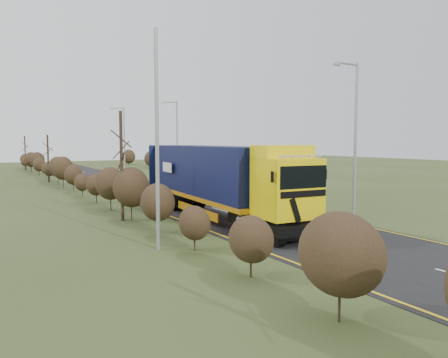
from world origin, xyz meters
TOP-DOWN VIEW (x-y plane):
  - ground at (0.00, 0.00)m, footprint 160.00×160.00m
  - road at (0.00, 10.00)m, footprint 8.00×120.00m
  - layby at (6.50, 20.00)m, footprint 6.00×18.00m
  - lane_markings at (0.00, 9.69)m, footprint 7.52×116.00m
  - hedgerow at (-6.00, 7.89)m, footprint 2.24×102.04m
  - lorry at (-1.72, 1.71)m, footprint 3.32×15.31m
  - car_red_hatchback at (5.29, 18.84)m, footprint 1.71×3.88m
  - car_blue_sedan at (6.79, 26.38)m, footprint 1.84×4.30m
  - streetlight_near at (5.69, -1.32)m, footprint 1.90×0.18m
  - streetlight_mid at (5.69, 24.00)m, footprint 1.85×0.18m
  - streetlight_far at (4.88, 40.10)m, footprint 1.92×0.18m
  - left_pole at (-7.20, -3.08)m, footprint 0.16×0.16m
  - speed_sign at (4.20, 14.00)m, footprint 0.68×0.10m
  - warning_board at (5.75, 21.85)m, footprint 0.68×0.11m

SIDE VIEW (x-z plane):
  - ground at x=0.00m, z-range 0.00..0.00m
  - road at x=0.00m, z-range 0.00..0.02m
  - layby at x=6.50m, z-range 0.00..0.02m
  - lane_markings at x=0.00m, z-range 0.03..0.03m
  - car_red_hatchback at x=5.29m, z-range 0.00..1.30m
  - car_blue_sedan at x=6.79m, z-range 0.00..1.38m
  - warning_board at x=5.75m, z-range 0.18..1.97m
  - hedgerow at x=-6.00m, z-range -1.41..4.64m
  - speed_sign at x=4.20m, z-range 0.50..2.96m
  - lorry at x=-1.72m, z-range 0.29..4.52m
  - left_pole at x=-7.20m, z-range 0.00..8.83m
  - streetlight_mid at x=5.69m, z-range 0.43..9.12m
  - streetlight_near at x=5.69m, z-range 0.45..9.37m
  - streetlight_far at x=4.88m, z-range 0.46..9.50m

